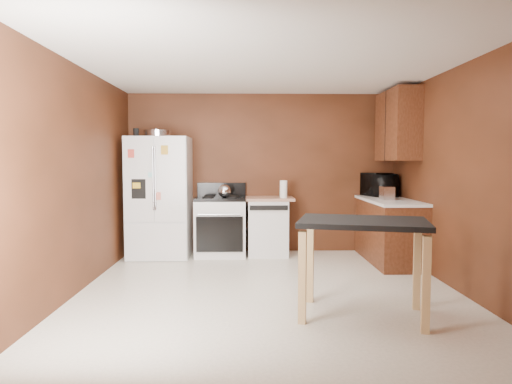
{
  "coord_description": "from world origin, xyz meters",
  "views": [
    {
      "loc": [
        -0.24,
        -4.99,
        1.46
      ],
      "look_at": [
        -0.12,
        0.85,
        1.05
      ],
      "focal_mm": 32.0,
      "sensor_mm": 36.0,
      "label": 1
    }
  ],
  "objects_px": {
    "kettle": "(224,191)",
    "pen_cup": "(136,133)",
    "toaster": "(387,193)",
    "island": "(363,235)",
    "paper_towel": "(284,189)",
    "green_canister": "(283,193)",
    "roasting_pan": "(158,134)",
    "dishwasher": "(268,226)",
    "refrigerator": "(160,197)",
    "microwave": "(379,186)",
    "gas_range": "(221,225)"
  },
  "relations": [
    {
      "from": "roasting_pan",
      "to": "dishwasher",
      "type": "distance_m",
      "value": 2.17
    },
    {
      "from": "toaster",
      "to": "dishwasher",
      "type": "bearing_deg",
      "value": 162.96
    },
    {
      "from": "gas_range",
      "to": "microwave",
      "type": "bearing_deg",
      "value": 1.78
    },
    {
      "from": "dishwasher",
      "to": "gas_range",
      "type": "bearing_deg",
      "value": -178.06
    },
    {
      "from": "microwave",
      "to": "gas_range",
      "type": "bearing_deg",
      "value": 73.91
    },
    {
      "from": "dishwasher",
      "to": "microwave",
      "type": "bearing_deg",
      "value": 1.71
    },
    {
      "from": "pen_cup",
      "to": "microwave",
      "type": "bearing_deg",
      "value": 3.52
    },
    {
      "from": "paper_towel",
      "to": "dishwasher",
      "type": "distance_m",
      "value": 0.63
    },
    {
      "from": "pen_cup",
      "to": "paper_towel",
      "type": "distance_m",
      "value": 2.34
    },
    {
      "from": "toaster",
      "to": "paper_towel",
      "type": "bearing_deg",
      "value": 164.76
    },
    {
      "from": "paper_towel",
      "to": "green_canister",
      "type": "xyz_separation_m",
      "value": [
        0.01,
        0.21,
        -0.08
      ]
    },
    {
      "from": "green_canister",
      "to": "toaster",
      "type": "height_order",
      "value": "toaster"
    },
    {
      "from": "toaster",
      "to": "green_canister",
      "type": "bearing_deg",
      "value": 157.2
    },
    {
      "from": "dishwasher",
      "to": "island",
      "type": "relative_size",
      "value": 0.68
    },
    {
      "from": "roasting_pan",
      "to": "gas_range",
      "type": "relative_size",
      "value": 0.38
    },
    {
      "from": "island",
      "to": "microwave",
      "type": "bearing_deg",
      "value": 71.1
    },
    {
      "from": "microwave",
      "to": "toaster",
      "type": "bearing_deg",
      "value": 156.52
    },
    {
      "from": "green_canister",
      "to": "microwave",
      "type": "relative_size",
      "value": 0.18
    },
    {
      "from": "kettle",
      "to": "pen_cup",
      "type": "bearing_deg",
      "value": 179.85
    },
    {
      "from": "toaster",
      "to": "dishwasher",
      "type": "distance_m",
      "value": 1.83
    },
    {
      "from": "microwave",
      "to": "paper_towel",
      "type": "bearing_deg",
      "value": 78.91
    },
    {
      "from": "pen_cup",
      "to": "toaster",
      "type": "xyz_separation_m",
      "value": [
        3.61,
        -0.38,
        -0.87
      ]
    },
    {
      "from": "kettle",
      "to": "paper_towel",
      "type": "xyz_separation_m",
      "value": [
        0.88,
        0.05,
        0.02
      ]
    },
    {
      "from": "paper_towel",
      "to": "refrigerator",
      "type": "height_order",
      "value": "refrigerator"
    },
    {
      "from": "roasting_pan",
      "to": "refrigerator",
      "type": "bearing_deg",
      "value": -57.92
    },
    {
      "from": "paper_towel",
      "to": "roasting_pan",
      "type": "bearing_deg",
      "value": 177.71
    },
    {
      "from": "roasting_pan",
      "to": "microwave",
      "type": "xyz_separation_m",
      "value": [
        3.38,
        0.1,
        -0.79
      ]
    },
    {
      "from": "island",
      "to": "green_canister",
      "type": "bearing_deg",
      "value": 100.2
    },
    {
      "from": "paper_towel",
      "to": "dishwasher",
      "type": "height_order",
      "value": "paper_towel"
    },
    {
      "from": "roasting_pan",
      "to": "island",
      "type": "relative_size",
      "value": 0.32
    },
    {
      "from": "gas_range",
      "to": "dishwasher",
      "type": "height_order",
      "value": "gas_range"
    },
    {
      "from": "kettle",
      "to": "toaster",
      "type": "bearing_deg",
      "value": -9.15
    },
    {
      "from": "refrigerator",
      "to": "island",
      "type": "xyz_separation_m",
      "value": [
        2.38,
        -2.7,
        -0.14
      ]
    },
    {
      "from": "refrigerator",
      "to": "gas_range",
      "type": "xyz_separation_m",
      "value": [
        0.91,
        0.06,
        -0.44
      ]
    },
    {
      "from": "kettle",
      "to": "toaster",
      "type": "distance_m",
      "value": 2.35
    },
    {
      "from": "toaster",
      "to": "microwave",
      "type": "relative_size",
      "value": 0.44
    },
    {
      "from": "roasting_pan",
      "to": "green_canister",
      "type": "distance_m",
      "value": 2.1
    },
    {
      "from": "dishwasher",
      "to": "roasting_pan",
      "type": "bearing_deg",
      "value": -178.25
    },
    {
      "from": "pen_cup",
      "to": "paper_towel",
      "type": "height_order",
      "value": "pen_cup"
    },
    {
      "from": "kettle",
      "to": "green_canister",
      "type": "distance_m",
      "value": 0.93
    },
    {
      "from": "pen_cup",
      "to": "refrigerator",
      "type": "relative_size",
      "value": 0.07
    },
    {
      "from": "pen_cup",
      "to": "dishwasher",
      "type": "height_order",
      "value": "pen_cup"
    },
    {
      "from": "toaster",
      "to": "island",
      "type": "bearing_deg",
      "value": -110.93
    },
    {
      "from": "paper_towel",
      "to": "kettle",
      "type": "bearing_deg",
      "value": -176.66
    },
    {
      "from": "gas_range",
      "to": "island",
      "type": "distance_m",
      "value": 3.14
    },
    {
      "from": "kettle",
      "to": "paper_towel",
      "type": "height_order",
      "value": "paper_towel"
    },
    {
      "from": "roasting_pan",
      "to": "paper_towel",
      "type": "distance_m",
      "value": 2.06
    },
    {
      "from": "pen_cup",
      "to": "toaster",
      "type": "height_order",
      "value": "pen_cup"
    },
    {
      "from": "green_canister",
      "to": "gas_range",
      "type": "bearing_deg",
      "value": -173.32
    },
    {
      "from": "refrigerator",
      "to": "kettle",
      "type": "bearing_deg",
      "value": -5.41
    }
  ]
}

